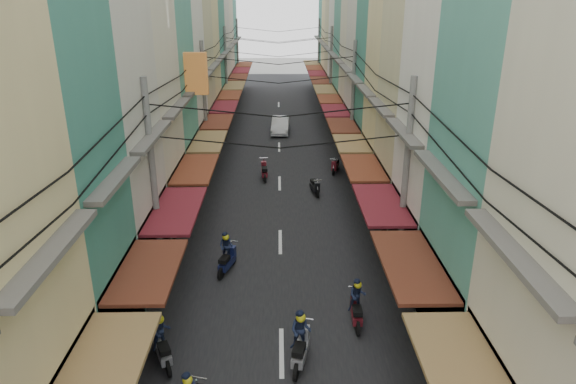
{
  "coord_description": "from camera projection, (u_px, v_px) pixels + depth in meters",
  "views": [
    {
      "loc": [
        -0.05,
        -15.75,
        10.99
      ],
      "look_at": [
        0.36,
        5.54,
        2.72
      ],
      "focal_mm": 32.0,
      "sensor_mm": 36.0,
      "label": 1
    }
  ],
  "objects": [
    {
      "name": "ground",
      "position": [
        281.0,
        317.0,
        18.65
      ],
      "size": [
        160.0,
        160.0,
        0.0
      ],
      "primitive_type": "plane",
      "color": "slate",
      "rests_on": "ground"
    },
    {
      "name": "road",
      "position": [
        279.0,
        155.0,
        37.29
      ],
      "size": [
        10.0,
        80.0,
        0.02
      ],
      "primitive_type": "cube",
      "color": "black",
      "rests_on": "ground"
    },
    {
      "name": "sidewalk_left",
      "position": [
        190.0,
        155.0,
        37.17
      ],
      "size": [
        3.0,
        80.0,
        0.06
      ],
      "primitive_type": "cube",
      "color": "gray",
      "rests_on": "ground"
    },
    {
      "name": "sidewalk_right",
      "position": [
        368.0,
        154.0,
        37.4
      ],
      "size": [
        3.0,
        80.0,
        0.06
      ],
      "primitive_type": "cube",
      "color": "gray",
      "rests_on": "ground"
    },
    {
      "name": "building_row_left",
      "position": [
        145.0,
        15.0,
        30.41
      ],
      "size": [
        7.8,
        67.67,
        23.7
      ],
      "color": "silver",
      "rests_on": "ground"
    },
    {
      "name": "building_row_right",
      "position": [
        410.0,
        21.0,
        30.72
      ],
      "size": [
        7.8,
        68.98,
        22.59
      ],
      "color": "#3A816F",
      "rests_on": "ground"
    },
    {
      "name": "utility_poles",
      "position": [
        279.0,
        73.0,
        30.26
      ],
      "size": [
        10.2,
        66.13,
        8.2
      ],
      "color": "gray",
      "rests_on": "ground"
    },
    {
      "name": "white_car",
      "position": [
        280.0,
        133.0,
        43.23
      ],
      "size": [
        4.77,
        2.08,
        1.65
      ],
      "primitive_type": "imported",
      "rotation": [
        0.0,
        0.0,
        -0.05
      ],
      "color": "silver",
      "rests_on": "ground"
    },
    {
      "name": "bicycle",
      "position": [
        443.0,
        321.0,
        18.41
      ],
      "size": [
        1.56,
        0.87,
        1.01
      ],
      "primitive_type": "imported",
      "rotation": [
        0.0,
        0.0,
        1.8
      ],
      "color": "black",
      "rests_on": "ground"
    },
    {
      "name": "moving_scooters",
      "position": [
        269.0,
        276.0,
        20.28
      ],
      "size": [
        7.84,
        22.82,
        1.96
      ],
      "color": "black",
      "rests_on": "ground"
    },
    {
      "name": "parked_scooters",
      "position": [
        424.0,
        383.0,
        14.84
      ],
      "size": [
        12.91,
        14.11,
        1.01
      ],
      "color": "black",
      "rests_on": "ground"
    },
    {
      "name": "pedestrians",
      "position": [
        165.0,
        249.0,
        21.26
      ],
      "size": [
        11.94,
        26.89,
        2.26
      ],
      "color": "black",
      "rests_on": "ground"
    },
    {
      "name": "market_umbrella",
      "position": [
        500.0,
        278.0,
        16.83
      ],
      "size": [
        2.44,
        2.44,
        2.57
      ],
      "color": "#B2B2B7",
      "rests_on": "ground"
    },
    {
      "name": "traffic_sign",
      "position": [
        442.0,
        250.0,
        18.43
      ],
      "size": [
        0.1,
        0.7,
        3.21
      ],
      "color": "gray",
      "rests_on": "ground"
    }
  ]
}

